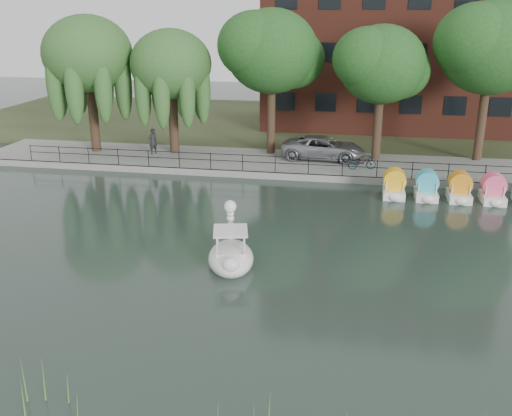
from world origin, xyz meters
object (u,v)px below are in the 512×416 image
(pedestrian, at_px, (153,139))
(bicycle, at_px, (362,161))
(swan_boat, at_px, (231,253))
(minivan, at_px, (324,146))

(pedestrian, bearing_deg, bicycle, 120.88)
(bicycle, xyz_separation_m, pedestrian, (-13.92, 1.49, 0.49))
(swan_boat, bearing_deg, pedestrian, 106.83)
(minivan, bearing_deg, bicycle, -126.85)
(bicycle, height_order, pedestrian, pedestrian)
(minivan, bearing_deg, pedestrian, 96.06)
(minivan, distance_m, swan_boat, 16.40)
(bicycle, xyz_separation_m, swan_boat, (-5.05, -14.10, -0.37))
(bicycle, bearing_deg, minivan, 34.84)
(bicycle, distance_m, swan_boat, 14.98)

